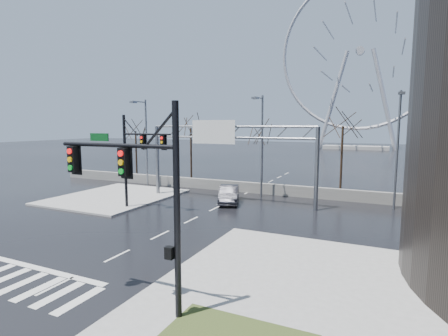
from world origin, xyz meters
The scene contains 17 objects.
ground centered at (0.00, 0.00, 0.00)m, with size 260.00×260.00×0.00m, color black.
sidewalk_right_ext centered at (10.00, 2.00, 0.07)m, with size 12.00×10.00×0.15m, color gray.
sidewalk_far centered at (-11.00, 12.00, 0.07)m, with size 10.00×12.00×0.15m, color gray.
barrier_wall centered at (0.00, 20.00, 0.55)m, with size 52.00×0.50×1.10m, color slate.
signal_mast_near centered at (5.14, -4.04, 4.87)m, with size 5.52×0.41×8.00m.
signal_mast_far centered at (-5.87, 8.96, 4.83)m, with size 4.72×0.41×8.00m.
sign_gantry centered at (-0.38, 14.96, 5.18)m, with size 16.36×0.40×7.60m.
streetlight_left centered at (-12.00, 18.16, 5.89)m, with size 0.50×2.55×10.00m.
streetlight_mid centered at (2.00, 18.16, 5.89)m, with size 0.50×2.55×10.00m.
streetlight_right centered at (14.00, 18.16, 5.89)m, with size 0.50×2.55×10.00m.
tree_far_left centered at (-18.00, 24.00, 5.57)m, with size 3.50×3.50×7.00m.
tree_left centered at (-9.00, 23.50, 5.98)m, with size 3.75×3.75×7.50m.
tree_center centered at (0.00, 24.50, 5.17)m, with size 3.25×3.25×6.50m.
tree_right centered at (9.00, 23.50, 6.22)m, with size 3.90×3.90×7.80m.
tree_far_right centered at (17.00, 24.00, 5.41)m, with size 3.40×3.40×6.80m.
ferris_wheel centered at (5.00, 95.00, 26.13)m, with size 45.00×6.00×50.91m.
car centered at (0.17, 14.66, 0.79)m, with size 1.68×4.81×1.58m, color black.
Camera 1 is at (13.12, -14.28, 7.18)m, focal length 28.00 mm.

